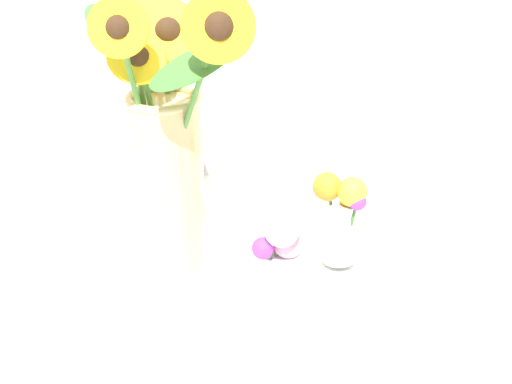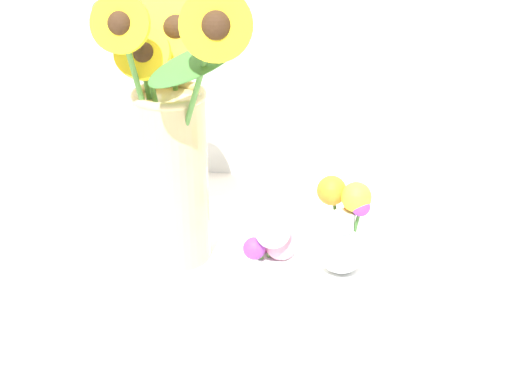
{
  "view_description": "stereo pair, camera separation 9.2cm",
  "coord_description": "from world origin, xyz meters",
  "px_view_note": "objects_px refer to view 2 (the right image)",
  "views": [
    {
      "loc": [
        -0.03,
        -0.7,
        0.58
      ],
      "look_at": [
        -0.01,
        0.11,
        0.15
      ],
      "focal_mm": 50.0,
      "sensor_mm": 36.0,
      "label": 1
    },
    {
      "loc": [
        0.06,
        -0.7,
        0.58
      ],
      "look_at": [
        -0.01,
        0.11,
        0.15
      ],
      "focal_mm": 50.0,
      "sensor_mm": 36.0,
      "label": 2
    }
  ],
  "objects_px": {
    "serving_tray": "(256,283)",
    "vase_small_center": "(273,262)",
    "vase_bulb_right": "(343,230)",
    "mason_jar_sunflowers": "(172,140)"
  },
  "relations": [
    {
      "from": "mason_jar_sunflowers",
      "to": "vase_small_center",
      "type": "xyz_separation_m",
      "value": [
        0.14,
        -0.12,
        -0.11
      ]
    },
    {
      "from": "vase_small_center",
      "to": "serving_tray",
      "type": "bearing_deg",
      "value": 110.12
    },
    {
      "from": "serving_tray",
      "to": "vase_small_center",
      "type": "bearing_deg",
      "value": -69.88
    },
    {
      "from": "vase_small_center",
      "to": "vase_bulb_right",
      "type": "bearing_deg",
      "value": 48.35
    },
    {
      "from": "mason_jar_sunflowers",
      "to": "vase_small_center",
      "type": "distance_m",
      "value": 0.21
    },
    {
      "from": "serving_tray",
      "to": "vase_bulb_right",
      "type": "bearing_deg",
      "value": 14.45
    },
    {
      "from": "serving_tray",
      "to": "vase_small_center",
      "type": "relative_size",
      "value": 3.2
    },
    {
      "from": "serving_tray",
      "to": "vase_small_center",
      "type": "distance_m",
      "value": 0.11
    },
    {
      "from": "serving_tray",
      "to": "mason_jar_sunflowers",
      "type": "bearing_deg",
      "value": 157.37
    },
    {
      "from": "mason_jar_sunflowers",
      "to": "vase_bulb_right",
      "type": "relative_size",
      "value": 3.06
    }
  ]
}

